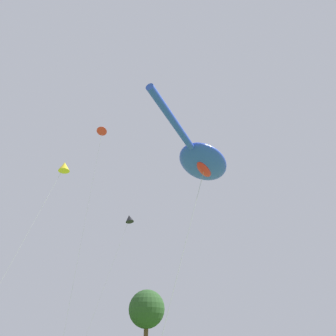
% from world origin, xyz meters
% --- Properties ---
extents(big_show_kite, '(10.01, 6.84, 13.14)m').
position_xyz_m(big_show_kite, '(5.63, 10.10, 12.53)').
color(big_show_kite, blue).
rests_on(big_show_kite, ground).
extents(small_kite_box_yellow, '(4.54, 1.37, 14.17)m').
position_xyz_m(small_kite_box_yellow, '(8.22, 25.33, 13.64)').
color(small_kite_box_yellow, black).
rests_on(small_kite_box_yellow, ground).
extents(small_kite_streamer_purple, '(1.83, 5.29, 24.02)m').
position_xyz_m(small_kite_streamer_purple, '(3.42, 24.31, 23.25)').
color(small_kite_streamer_purple, red).
rests_on(small_kite_streamer_purple, ground).
extents(small_kite_diamond_red, '(3.83, 1.65, 12.44)m').
position_xyz_m(small_kite_diamond_red, '(-2.11, 15.42, 12.01)').
color(small_kite_diamond_red, yellow).
rests_on(small_kite_diamond_red, ground).
extents(tree_broad_distant, '(7.24, 7.24, 11.44)m').
position_xyz_m(tree_broad_distant, '(28.36, 53.98, 7.77)').
color(tree_broad_distant, '#513823').
rests_on(tree_broad_distant, ground).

